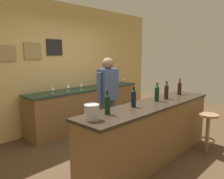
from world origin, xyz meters
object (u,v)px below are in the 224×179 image
Objects in this scene: bar_stool at (208,127)px; ice_bucket at (92,112)px; wine_glass_c at (81,85)px; wine_glass_e at (124,79)px; wine_bottle_c at (157,93)px; wine_glass_b at (68,86)px; wine_glass_d at (119,79)px; coffee_mug at (102,84)px; bartender at (108,95)px; wine_bottle_a at (107,104)px; wine_bottle_e at (180,88)px; wine_glass_a at (53,89)px; wine_bottle_b at (134,98)px; wine_bottle_d at (166,91)px.

ice_bucket is at bearing 164.24° from bar_stool.
ice_bucket is 2.36m from wine_glass_c.
wine_bottle_c is at bearing -127.48° from wine_glass_e.
wine_glass_b reaches higher than bar_stool.
wine_glass_e is (0.86, 2.61, 0.55)m from bar_stool.
bar_stool is 4.39× the size of wine_glass_d.
wine_glass_b is (1.05, 1.96, -0.01)m from ice_bucket.
bar_stool is 2.66m from coffee_mug.
wine_bottle_c is (0.25, -0.87, 0.12)m from bartender.
wine_glass_b is (0.75, 1.91, -0.05)m from wine_bottle_a.
coffee_mug is (0.03, 2.62, 0.49)m from bar_stool.
wine_bottle_a and wine_bottle_e have the same top height.
bar_stool is 2.84m from wine_glass_d.
wine_bottle_a is at bearing 179.29° from wine_bottle_e.
wine_glass_a reaches higher than coffee_mug.
ice_bucket is at bearing -179.49° from wine_bottle_e.
wine_glass_c is (0.53, 1.88, -0.05)m from wine_bottle_b.
wine_bottle_a is 1.97× the size of wine_glass_e.
wine_glass_a and wine_glass_b have the same top height.
bar_stool is at bearing -15.76° from ice_bucket.
wine_glass_d is at bearing 149.00° from wine_glass_e.
wine_glass_b is at bearing 100.93° from wine_bottle_c.
wine_bottle_d is 2.18m from wine_glass_a.
wine_glass_d is (1.12, 2.11, -0.05)m from wine_bottle_d.
wine_glass_e is (1.27, 2.02, -0.05)m from wine_bottle_d.
wine_glass_b is at bearing 6.06° from wine_glass_a.
wine_bottle_d is 2.08m from coffee_mug.
wine_glass_c and wine_glass_e have the same top height.
wine_bottle_e reaches higher than coffee_mug.
wine_bottle_d is 1.63× the size of ice_bucket.
coffee_mug is at bearing 179.37° from wine_glass_e.
wine_bottle_d is 1.97× the size of wine_glass_e.
wine_bottle_d is 1.00× the size of wine_bottle_e.
wine_glass_d is at bearing 6.39° from coffee_mug.
wine_glass_d is (1.76, 0.14, 0.00)m from wine_glass_b.
wine_bottle_c reaches higher than bar_stool.
wine_bottle_a is 2.45× the size of coffee_mug.
wine_bottle_c is 0.26m from wine_bottle_d.
wine_bottle_d is 1.69m from ice_bucket.
bartender is 5.29× the size of wine_bottle_c.
wine_glass_a is at bearing 116.64° from bartender.
wine_bottle_d is at bearing -122.13° from wine_glass_e.
wine_glass_a is at bearing -177.51° from wine_glass_e.
wine_glass_d is (1.97, 2.06, -0.05)m from wine_bottle_b.
bar_stool is at bearing -104.97° from wine_glass_d.
wine_bottle_d is at bearing -177.29° from wine_bottle_e.
wine_glass_a is at bearing -179.99° from wine_glass_c.
bartender is 2.04m from wine_glass_d.
wine_glass_b is (-0.37, 1.94, -0.05)m from wine_bottle_c.
wine_glass_a reaches higher than bar_stool.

